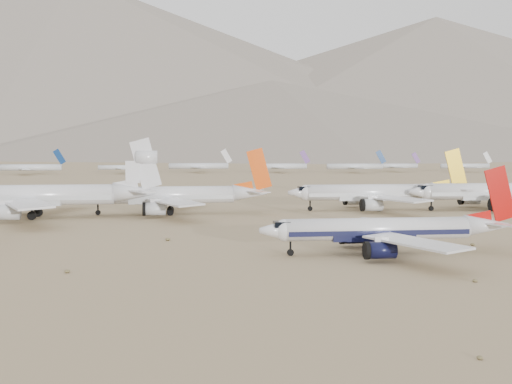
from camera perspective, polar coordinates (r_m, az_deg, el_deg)
ground at (r=112.62m, az=7.75°, el=-5.12°), size 7000.00×7000.00×0.00m
main_airliner at (r=109.35m, az=11.68°, el=-3.30°), size 41.83×40.85×14.76m
row2_navy_widebody at (r=191.66m, az=20.90°, el=0.01°), size 51.01×49.88×18.15m
row2_gold_tail at (r=181.92m, az=10.75°, el=-0.07°), size 48.62×47.55×17.31m
row2_orange_tail at (r=169.66m, az=-7.42°, el=-0.32°), size 48.99×47.93×17.48m
row2_white_trijet at (r=167.68m, az=-18.59°, el=-0.24°), size 56.67×55.38×20.08m
distant_storage_row at (r=412.59m, az=-8.20°, el=2.23°), size 506.18×54.23×13.79m
mountain_range at (r=1766.67m, az=-3.75°, el=9.79°), size 7354.00×3024.00×470.00m
foothills at (r=1329.81m, az=17.85°, el=6.11°), size 4637.50×1395.00×155.00m
desert_scrub at (r=87.77m, az=-1.86°, el=-7.56°), size 233.60×121.67×0.63m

